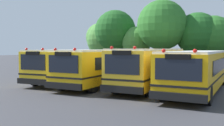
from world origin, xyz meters
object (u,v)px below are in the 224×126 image
school_bus_0 (73,64)px  school_bus_3 (199,69)px  tree_1 (116,31)px  tree_4 (197,35)px  school_bus_1 (105,65)px  tree_5 (213,37)px  tree_3 (163,24)px  school_bus_2 (151,66)px  tree_0 (103,39)px  tree_2 (136,42)px

school_bus_0 → school_bus_3: bearing=176.7°
tree_1 → tree_4: 8.99m
school_bus_1 → tree_4: (4.95, 10.37, 2.65)m
tree_1 → tree_5: 10.49m
school_bus_3 → tree_3: (-4.80, 8.93, 3.70)m
school_bus_0 → school_bus_2: school_bus_2 is taller
school_bus_2 → school_bus_0: bearing=-0.3°
tree_0 → tree_3: size_ratio=0.79×
tree_3 → school_bus_3: bearing=-61.7°
tree_1 → tree_3: size_ratio=0.94×
school_bus_1 → tree_3: (1.83, 8.94, 3.68)m
tree_3 → tree_5: bearing=23.1°
school_bus_2 → tree_4: size_ratio=1.61×
tree_0 → tree_5: bearing=-2.3°
school_bus_0 → tree_2: size_ratio=1.84×
school_bus_3 → tree_1: 15.18m
tree_2 → school_bus_0: bearing=-99.5°
tree_2 → tree_4: (6.48, 0.26, 0.69)m
school_bus_1 → school_bus_3: (6.64, 0.01, -0.03)m
school_bus_2 → tree_3: 9.50m
school_bus_0 → tree_1: (-0.86, 9.94, 3.30)m
tree_2 → tree_0: bearing=164.6°
school_bus_3 → tree_4: bearing=-79.3°
school_bus_1 → tree_5: 12.88m
school_bus_1 → tree_3: 9.84m
tree_3 → tree_0: bearing=163.0°
school_bus_0 → tree_1: 10.51m
school_bus_2 → school_bus_3: size_ratio=0.90×
school_bus_0 → tree_4: size_ratio=1.50×
school_bus_1 → tree_0: size_ratio=1.70×
school_bus_3 → tree_4: 10.83m
school_bus_3 → tree_5: bearing=-87.4°
tree_1 → tree_4: bearing=0.4°
tree_1 → tree_5: (10.44, 0.60, -0.90)m
school_bus_0 → tree_5: (9.58, 10.54, 2.40)m
school_bus_2 → tree_4: (1.51, 10.06, 2.61)m
school_bus_2 → tree_5: 11.25m
school_bus_1 → tree_1: tree_1 is taller
tree_0 → tree_3: 8.57m
school_bus_3 → tree_0: (-12.91, 11.41, 2.46)m
tree_3 → tree_4: bearing=24.6°
tree_3 → school_bus_2: bearing=-79.4°
school_bus_0 → tree_2: bearing=-100.8°
school_bus_2 → tree_2: bearing=-62.9°
tree_3 → tree_5: (4.59, 1.96, -1.28)m
tree_0 → tree_4: (11.22, -1.05, 0.22)m
school_bus_3 → tree_0: size_ratio=1.88×
school_bus_3 → tree_1: size_ratio=1.58×
school_bus_0 → tree_0: tree_0 is taller
tree_0 → tree_5: size_ratio=1.00×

